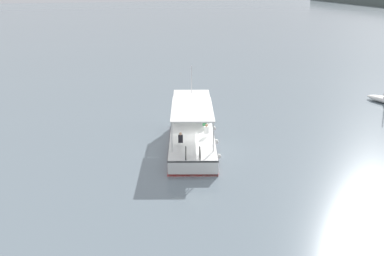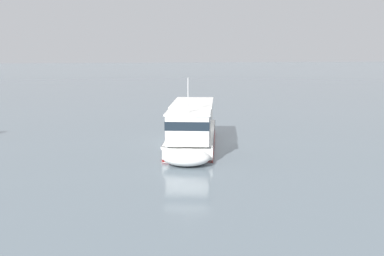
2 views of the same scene
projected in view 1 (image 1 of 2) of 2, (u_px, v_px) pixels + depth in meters
ground_plane at (198, 151)px, 36.33m from camera, size 400.00×400.00×0.00m
ferry_main at (192, 129)px, 38.19m from camera, size 13.07×5.80×5.32m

